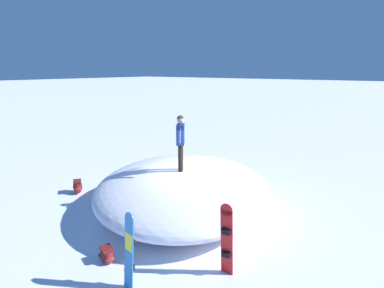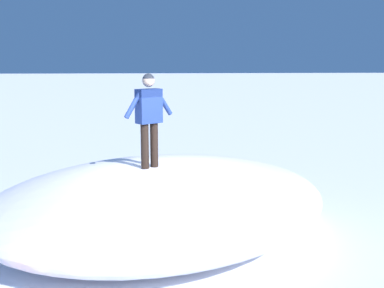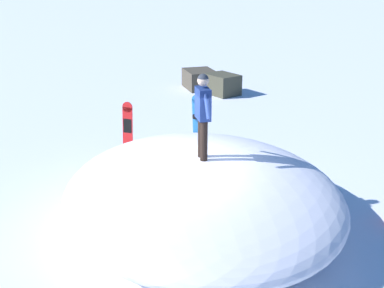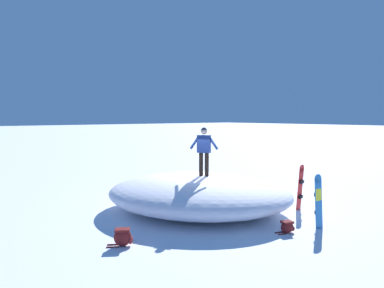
% 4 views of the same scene
% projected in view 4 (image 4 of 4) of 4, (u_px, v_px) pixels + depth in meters
% --- Properties ---
extents(ground, '(240.00, 240.00, 0.00)m').
position_uv_depth(ground, '(207.00, 208.00, 12.61)').
color(ground, white).
extents(snow_mound, '(7.87, 8.19, 1.24)m').
position_uv_depth(snow_mound, '(199.00, 193.00, 12.11)').
color(snow_mound, white).
rests_on(snow_mound, ground).
extents(snowboarder_standing, '(0.64, 0.87, 1.65)m').
position_uv_depth(snowboarder_standing, '(204.00, 147.00, 11.88)').
color(snowboarder_standing, black).
rests_on(snowboarder_standing, snow_mound).
extents(snowboard_primary_upright, '(0.28, 0.17, 1.61)m').
position_uv_depth(snowboard_primary_upright, '(300.00, 187.00, 12.21)').
color(snowboard_primary_upright, red).
rests_on(snowboard_primary_upright, ground).
extents(snowboard_secondary_upright, '(0.29, 0.19, 1.59)m').
position_uv_depth(snowboard_secondary_upright, '(318.00, 200.00, 10.27)').
color(snowboard_secondary_upright, '#2672BF').
rests_on(snowboard_secondary_upright, ground).
extents(backpack_near, '(0.67, 0.56, 0.46)m').
position_uv_depth(backpack_near, '(123.00, 237.00, 8.86)').
color(backpack_near, maroon).
rests_on(backpack_near, ground).
extents(backpack_far, '(0.59, 0.40, 0.34)m').
position_uv_depth(backpack_far, '(287.00, 227.00, 9.86)').
color(backpack_far, maroon).
rests_on(backpack_far, ground).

